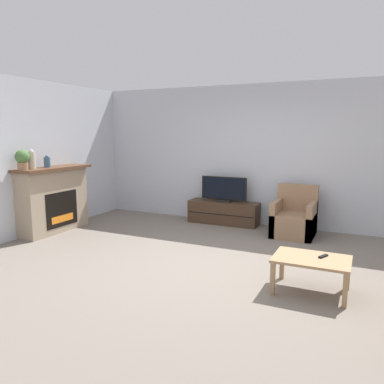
# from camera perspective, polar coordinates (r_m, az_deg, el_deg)

# --- Properties ---
(ground_plane) EXTENTS (24.00, 24.00, 0.00)m
(ground_plane) POSITION_cam_1_polar(r_m,az_deg,el_deg) (5.25, 2.89, -10.87)
(ground_plane) COLOR slate
(wall_back) EXTENTS (12.00, 0.06, 2.70)m
(wall_back) POSITION_cam_1_polar(r_m,az_deg,el_deg) (7.34, 10.52, 5.49)
(wall_back) COLOR silver
(wall_back) RESTS_ON ground
(wall_left) EXTENTS (0.06, 12.00, 2.70)m
(wall_left) POSITION_cam_1_polar(r_m,az_deg,el_deg) (7.04, -24.19, 4.70)
(wall_left) COLOR silver
(wall_left) RESTS_ON ground
(fireplace) EXTENTS (0.51, 1.46, 1.18)m
(fireplace) POSITION_cam_1_polar(r_m,az_deg,el_deg) (7.21, -20.37, -1.00)
(fireplace) COLOR tan
(fireplace) RESTS_ON ground
(mantel_vase_left) EXTENTS (0.12, 0.12, 0.33)m
(mantel_vase_left) POSITION_cam_1_polar(r_m,az_deg,el_deg) (6.81, -23.25, 4.53)
(mantel_vase_left) COLOR beige
(mantel_vase_left) RESTS_ON fireplace
(mantel_vase_centre_left) EXTENTS (0.11, 0.11, 0.22)m
(mantel_vase_centre_left) POSITION_cam_1_polar(r_m,az_deg,el_deg) (7.04, -21.22, 4.31)
(mantel_vase_centre_left) COLOR #385670
(mantel_vase_centre_left) RESTS_ON fireplace
(potted_plant) EXTENTS (0.23, 0.23, 0.33)m
(potted_plant) POSITION_cam_1_polar(r_m,az_deg,el_deg) (6.69, -24.44, 4.62)
(potted_plant) COLOR #936B4C
(potted_plant) RESTS_ON fireplace
(tv_stand) EXTENTS (1.39, 0.41, 0.44)m
(tv_stand) POSITION_cam_1_polar(r_m,az_deg,el_deg) (7.43, 4.83, -3.13)
(tv_stand) COLOR #422D1E
(tv_stand) RESTS_ON ground
(tv) EXTENTS (0.93, 0.18, 0.49)m
(tv) POSITION_cam_1_polar(r_m,az_deg,el_deg) (7.35, 4.87, 0.28)
(tv) COLOR black
(tv) RESTS_ON tv_stand
(armchair) EXTENTS (0.70, 0.76, 0.87)m
(armchair) POSITION_cam_1_polar(r_m,az_deg,el_deg) (6.80, 15.31, -4.03)
(armchair) COLOR #937051
(armchair) RESTS_ON ground
(coffee_table) EXTENTS (0.83, 0.58, 0.40)m
(coffee_table) POSITION_cam_1_polar(r_m,az_deg,el_deg) (4.48, 17.75, -10.20)
(coffee_table) COLOR #A37F56
(coffee_table) RESTS_ON ground
(remote) EXTENTS (0.10, 0.15, 0.02)m
(remote) POSITION_cam_1_polar(r_m,az_deg,el_deg) (4.52, 19.37, -9.21)
(remote) COLOR black
(remote) RESTS_ON coffee_table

